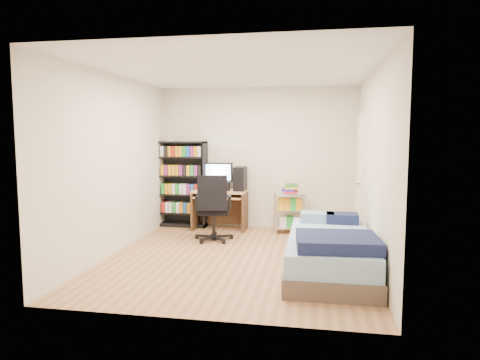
% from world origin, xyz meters
% --- Properties ---
extents(room, '(3.58, 4.08, 2.58)m').
position_xyz_m(room, '(0.00, 0.00, 1.25)').
color(room, tan).
rests_on(room, ground).
extents(media_shelf, '(0.87, 0.29, 1.62)m').
position_xyz_m(media_shelf, '(-1.35, 1.84, 0.80)').
color(media_shelf, black).
rests_on(media_shelf, room).
extents(computer_desk, '(0.93, 0.54, 1.18)m').
position_xyz_m(computer_desk, '(-0.53, 1.73, 0.64)').
color(computer_desk, tan).
rests_on(computer_desk, room).
extents(office_chair, '(0.72, 0.72, 1.06)m').
position_xyz_m(office_chair, '(-0.54, 0.86, 0.34)').
color(office_chair, black).
rests_on(office_chair, room).
extents(wire_cart, '(0.57, 0.45, 0.84)m').
position_xyz_m(wire_cart, '(0.61, 1.66, 0.55)').
color(wire_cart, white).
rests_on(wire_cart, room).
extents(bed, '(1.02, 2.04, 0.58)m').
position_xyz_m(bed, '(1.22, -0.41, 0.26)').
color(bed, brown).
rests_on(bed, room).
extents(door, '(0.12, 0.80, 2.00)m').
position_xyz_m(door, '(1.72, 1.35, 1.00)').
color(door, white).
rests_on(door, room).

